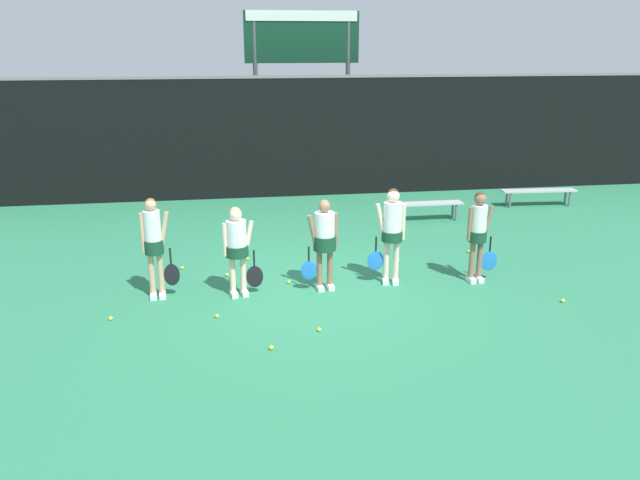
# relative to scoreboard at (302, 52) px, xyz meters

# --- Properties ---
(ground_plane) EXTENTS (140.00, 140.00, 0.00)m
(ground_plane) POSITION_rel_scoreboard_xyz_m (-0.85, -8.80, -3.99)
(ground_plane) COLOR #2D7F56
(fence_windscreen) EXTENTS (60.00, 0.08, 3.41)m
(fence_windscreen) POSITION_rel_scoreboard_xyz_m (-0.85, -1.61, -2.27)
(fence_windscreen) COLOR black
(fence_windscreen) RESTS_ON ground_plane
(scoreboard) EXTENTS (3.42, 0.15, 5.16)m
(scoreboard) POSITION_rel_scoreboard_xyz_m (0.00, 0.00, 0.00)
(scoreboard) COLOR #515156
(scoreboard) RESTS_ON ground_plane
(bench_courtside) EXTENTS (1.85, 0.36, 0.46)m
(bench_courtside) POSITION_rel_scoreboard_xyz_m (2.48, -4.73, -3.59)
(bench_courtside) COLOR #B2B2B7
(bench_courtside) RESTS_ON ground_plane
(bench_far) EXTENTS (2.06, 0.48, 0.45)m
(bench_far) POSITION_rel_scoreboard_xyz_m (5.98, -3.78, -3.60)
(bench_far) COLOR #B2B2B7
(bench_far) RESTS_ON ground_plane
(player_0) EXTENTS (0.61, 0.32, 1.78)m
(player_0) POSITION_rel_scoreboard_xyz_m (-3.68, -8.77, -2.96)
(player_0) COLOR tan
(player_0) RESTS_ON ground_plane
(player_1) EXTENTS (0.68, 0.40, 1.60)m
(player_1) POSITION_rel_scoreboard_xyz_m (-2.28, -8.90, -3.05)
(player_1) COLOR beige
(player_1) RESTS_ON ground_plane
(player_2) EXTENTS (0.68, 0.41, 1.66)m
(player_2) POSITION_rel_scoreboard_xyz_m (-0.75, -8.84, -3.01)
(player_2) COLOR #8C664C
(player_2) RESTS_ON ground_plane
(player_3) EXTENTS (0.67, 0.38, 1.79)m
(player_3) POSITION_rel_scoreboard_xyz_m (0.51, -8.73, -2.92)
(player_3) COLOR beige
(player_3) RESTS_ON ground_plane
(player_4) EXTENTS (0.63, 0.33, 1.71)m
(player_4) POSITION_rel_scoreboard_xyz_m (2.10, -8.88, -2.99)
(player_4) COLOR #8C664C
(player_4) RESTS_ON ground_plane
(tennis_ball_0) EXTENTS (0.07, 0.07, 0.07)m
(tennis_ball_0) POSITION_rel_scoreboard_xyz_m (-3.35, -7.42, -3.96)
(tennis_ball_0) COLOR #CCE033
(tennis_ball_0) RESTS_ON ground_plane
(tennis_ball_1) EXTENTS (0.06, 0.06, 0.06)m
(tennis_ball_1) POSITION_rel_scoreboard_xyz_m (-2.14, -8.18, -3.96)
(tennis_ball_1) COLOR #CCE033
(tennis_ball_1) RESTS_ON ground_plane
(tennis_ball_2) EXTENTS (0.07, 0.07, 0.07)m
(tennis_ball_2) POSITION_rel_scoreboard_xyz_m (-4.36, -9.64, -3.96)
(tennis_ball_2) COLOR #CCE033
(tennis_ball_2) RESTS_ON ground_plane
(tennis_ball_3) EXTENTS (0.07, 0.07, 0.07)m
(tennis_ball_3) POSITION_rel_scoreboard_xyz_m (-2.48, -7.94, -3.96)
(tennis_ball_3) COLOR #CCE033
(tennis_ball_3) RESTS_ON ground_plane
(tennis_ball_4) EXTENTS (0.07, 0.07, 0.07)m
(tennis_ball_4) POSITION_rel_scoreboard_xyz_m (-2.06, -7.05, -3.96)
(tennis_ball_4) COLOR #CCE033
(tennis_ball_4) RESTS_ON ground_plane
(tennis_ball_5) EXTENTS (0.07, 0.07, 0.07)m
(tennis_ball_5) POSITION_rel_scoreboard_xyz_m (-1.36, -8.50, -3.96)
(tennis_ball_5) COLOR #CCE033
(tennis_ball_5) RESTS_ON ground_plane
(tennis_ball_6) EXTENTS (0.07, 0.07, 0.07)m
(tennis_ball_6) POSITION_rel_scoreboard_xyz_m (-1.10, -10.56, -3.96)
(tennis_ball_6) COLOR #CCE033
(tennis_ball_6) RESTS_ON ground_plane
(tennis_ball_7) EXTENTS (0.07, 0.07, 0.07)m
(tennis_ball_7) POSITION_rel_scoreboard_xyz_m (-2.67, -9.81, -3.96)
(tennis_ball_7) COLOR #CCE033
(tennis_ball_7) RESTS_ON ground_plane
(tennis_ball_8) EXTENTS (0.07, 0.07, 0.07)m
(tennis_ball_8) POSITION_rel_scoreboard_xyz_m (3.21, -10.08, -3.96)
(tennis_ball_8) COLOR #CCE033
(tennis_ball_8) RESTS_ON ground_plane
(tennis_ball_9) EXTENTS (0.07, 0.07, 0.07)m
(tennis_ball_9) POSITION_rel_scoreboard_xyz_m (0.98, -7.59, -3.96)
(tennis_ball_9) COLOR #CCE033
(tennis_ball_9) RESTS_ON ground_plane
(tennis_ball_10) EXTENTS (0.07, 0.07, 0.07)m
(tennis_ball_10) POSITION_rel_scoreboard_xyz_m (-1.88, -11.05, -3.96)
(tennis_ball_10) COLOR #CCE033
(tennis_ball_10) RESTS_ON ground_plane
(tennis_ball_11) EXTENTS (0.07, 0.07, 0.07)m
(tennis_ball_11) POSITION_rel_scoreboard_xyz_m (2.62, -7.31, -3.96)
(tennis_ball_11) COLOR #CCE033
(tennis_ball_11) RESTS_ON ground_plane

